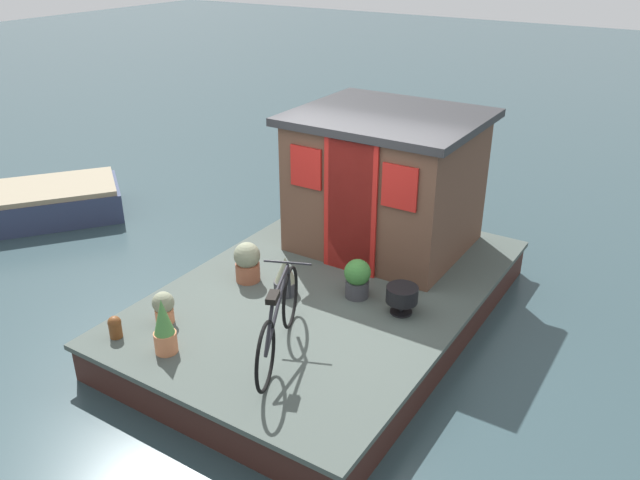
{
  "coord_description": "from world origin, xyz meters",
  "views": [
    {
      "loc": [
        -5.76,
        -3.53,
        4.33
      ],
      "look_at": [
        -0.2,
        0.0,
        1.17
      ],
      "focal_mm": 36.19,
      "sensor_mm": 36.0,
      "label": 1
    }
  ],
  "objects_px": {
    "bicycle": "(279,321)",
    "houseboat_cabin": "(386,181)",
    "potted_plant_basil": "(247,262)",
    "dinghy_boat": "(32,204)",
    "potted_plant_ivy": "(164,327)",
    "mooring_bollard": "(115,326)",
    "potted_plant_sage": "(164,307)",
    "charcoal_grill": "(402,295)",
    "potted_plant_lavender": "(285,276)",
    "potted_plant_mint": "(357,278)"
  },
  "relations": [
    {
      "from": "bicycle",
      "to": "houseboat_cabin",
      "type": "bearing_deg",
      "value": 5.92
    },
    {
      "from": "potted_plant_basil",
      "to": "dinghy_boat",
      "type": "distance_m",
      "value": 4.85
    },
    {
      "from": "bicycle",
      "to": "potted_plant_basil",
      "type": "height_order",
      "value": "bicycle"
    },
    {
      "from": "potted_plant_ivy",
      "to": "mooring_bollard",
      "type": "bearing_deg",
      "value": 98.46
    },
    {
      "from": "potted_plant_sage",
      "to": "mooring_bollard",
      "type": "distance_m",
      "value": 0.54
    },
    {
      "from": "potted_plant_sage",
      "to": "charcoal_grill",
      "type": "bearing_deg",
      "value": -53.36
    },
    {
      "from": "potted_plant_sage",
      "to": "mooring_bollard",
      "type": "bearing_deg",
      "value": 155.16
    },
    {
      "from": "charcoal_grill",
      "to": "bicycle",
      "type": "bearing_deg",
      "value": 152.67
    },
    {
      "from": "mooring_bollard",
      "to": "potted_plant_lavender",
      "type": "bearing_deg",
      "value": -30.09
    },
    {
      "from": "potted_plant_mint",
      "to": "charcoal_grill",
      "type": "xyz_separation_m",
      "value": [
        -0.05,
        -0.59,
        -0.02
      ]
    },
    {
      "from": "bicycle",
      "to": "mooring_bollard",
      "type": "bearing_deg",
      "value": 113.06
    },
    {
      "from": "bicycle",
      "to": "potted_plant_sage",
      "type": "xyz_separation_m",
      "value": [
        -0.2,
        1.39,
        -0.19
      ]
    },
    {
      "from": "potted_plant_basil",
      "to": "potted_plant_ivy",
      "type": "xyz_separation_m",
      "value": [
        -1.62,
        -0.22,
        0.04
      ]
    },
    {
      "from": "potted_plant_ivy",
      "to": "charcoal_grill",
      "type": "bearing_deg",
      "value": -40.81
    },
    {
      "from": "potted_plant_lavender",
      "to": "charcoal_grill",
      "type": "height_order",
      "value": "potted_plant_lavender"
    },
    {
      "from": "potted_plant_lavender",
      "to": "charcoal_grill",
      "type": "xyz_separation_m",
      "value": [
        0.35,
        -1.34,
        -0.01
      ]
    },
    {
      "from": "potted_plant_lavender",
      "to": "potted_plant_mint",
      "type": "height_order",
      "value": "potted_plant_lavender"
    },
    {
      "from": "potted_plant_basil",
      "to": "potted_plant_mint",
      "type": "bearing_deg",
      "value": -73.97
    },
    {
      "from": "potted_plant_basil",
      "to": "potted_plant_sage",
      "type": "bearing_deg",
      "value": 171.42
    },
    {
      "from": "potted_plant_sage",
      "to": "dinghy_boat",
      "type": "bearing_deg",
      "value": 70.97
    },
    {
      "from": "charcoal_grill",
      "to": "potted_plant_lavender",
      "type": "bearing_deg",
      "value": 104.55
    },
    {
      "from": "potted_plant_lavender",
      "to": "potted_plant_ivy",
      "type": "bearing_deg",
      "value": 167.73
    },
    {
      "from": "bicycle",
      "to": "potted_plant_lavender",
      "type": "xyz_separation_m",
      "value": [
        1.01,
        0.64,
        -0.15
      ]
    },
    {
      "from": "houseboat_cabin",
      "to": "mooring_bollard",
      "type": "relative_size",
      "value": 9.32
    },
    {
      "from": "bicycle",
      "to": "potted_plant_ivy",
      "type": "relative_size",
      "value": 2.67
    },
    {
      "from": "bicycle",
      "to": "dinghy_boat",
      "type": "xyz_separation_m",
      "value": [
        1.39,
        6.02,
        -0.57
      ]
    },
    {
      "from": "potted_plant_ivy",
      "to": "potted_plant_lavender",
      "type": "distance_m",
      "value": 1.64
    },
    {
      "from": "potted_plant_ivy",
      "to": "potted_plant_sage",
      "type": "bearing_deg",
      "value": 46.18
    },
    {
      "from": "bicycle",
      "to": "potted_plant_mint",
      "type": "relative_size",
      "value": 3.45
    },
    {
      "from": "potted_plant_lavender",
      "to": "charcoal_grill",
      "type": "distance_m",
      "value": 1.38
    },
    {
      "from": "bicycle",
      "to": "mooring_bollard",
      "type": "xyz_separation_m",
      "value": [
        -0.69,
        1.62,
        -0.25
      ]
    },
    {
      "from": "houseboat_cabin",
      "to": "mooring_bollard",
      "type": "xyz_separation_m",
      "value": [
        -3.51,
        1.33,
        -0.78
      ]
    },
    {
      "from": "potted_plant_basil",
      "to": "potted_plant_ivy",
      "type": "height_order",
      "value": "potted_plant_ivy"
    },
    {
      "from": "potted_plant_lavender",
      "to": "mooring_bollard",
      "type": "bearing_deg",
      "value": 149.91
    },
    {
      "from": "potted_plant_sage",
      "to": "charcoal_grill",
      "type": "relative_size",
      "value": 1.02
    },
    {
      "from": "potted_plant_mint",
      "to": "charcoal_grill",
      "type": "bearing_deg",
      "value": -94.41
    },
    {
      "from": "houseboat_cabin",
      "to": "potted_plant_mint",
      "type": "height_order",
      "value": "houseboat_cabin"
    },
    {
      "from": "bicycle",
      "to": "potted_plant_lavender",
      "type": "distance_m",
      "value": 1.2
    },
    {
      "from": "houseboat_cabin",
      "to": "charcoal_grill",
      "type": "height_order",
      "value": "houseboat_cabin"
    },
    {
      "from": "houseboat_cabin",
      "to": "potted_plant_ivy",
      "type": "relative_size",
      "value": 3.79
    },
    {
      "from": "potted_plant_basil",
      "to": "dinghy_boat",
      "type": "height_order",
      "value": "potted_plant_basil"
    },
    {
      "from": "potted_plant_ivy",
      "to": "potted_plant_lavender",
      "type": "bearing_deg",
      "value": -12.27
    },
    {
      "from": "potted_plant_lavender",
      "to": "potted_plant_mint",
      "type": "bearing_deg",
      "value": -62.11
    },
    {
      "from": "potted_plant_ivy",
      "to": "charcoal_grill",
      "type": "distance_m",
      "value": 2.58
    },
    {
      "from": "potted_plant_basil",
      "to": "potted_plant_lavender",
      "type": "height_order",
      "value": "potted_plant_basil"
    },
    {
      "from": "potted_plant_mint",
      "to": "dinghy_boat",
      "type": "height_order",
      "value": "potted_plant_mint"
    },
    {
      "from": "potted_plant_ivy",
      "to": "potted_plant_mint",
      "type": "relative_size",
      "value": 1.3
    },
    {
      "from": "bicycle",
      "to": "potted_plant_lavender",
      "type": "relative_size",
      "value": 3.41
    },
    {
      "from": "potted_plant_ivy",
      "to": "dinghy_boat",
      "type": "distance_m",
      "value": 5.44
    },
    {
      "from": "charcoal_grill",
      "to": "potted_plant_ivy",
      "type": "bearing_deg",
      "value": 139.19
    }
  ]
}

